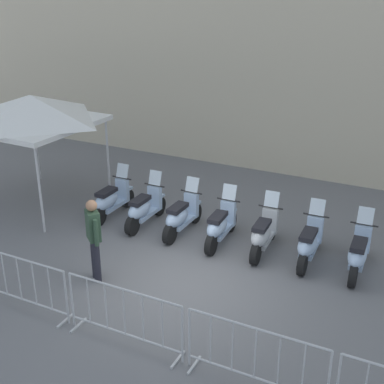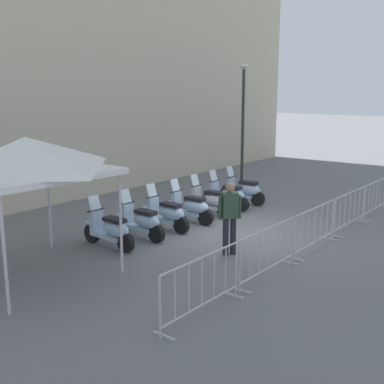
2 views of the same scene
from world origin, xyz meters
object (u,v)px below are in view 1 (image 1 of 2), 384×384
(motorcycle_2, at_px, (181,216))
(motorcycle_4, at_px, (263,234))
(motorcycle_5, at_px, (309,243))
(canopy_tent, at_px, (31,110))
(motorcycle_6, at_px, (358,254))
(motorcycle_0, at_px, (111,200))
(barrier_segment_1, at_px, (20,283))
(motorcycle_1, at_px, (144,209))
(officer_near_row_end, at_px, (94,236))
(motorcycle_3, at_px, (220,226))
(barrier_segment_2, at_px, (124,316))
(barrier_segment_3, at_px, (255,358))

(motorcycle_2, height_order, motorcycle_4, same)
(motorcycle_5, height_order, canopy_tent, canopy_tent)
(motorcycle_5, distance_m, motorcycle_6, 1.01)
(motorcycle_0, relative_size, motorcycle_6, 1.00)
(motorcycle_0, bearing_deg, barrier_segment_1, -77.34)
(motorcycle_2, bearing_deg, barrier_segment_1, -105.84)
(barrier_segment_1, xyz_separation_m, canopy_tent, (-3.10, 3.80, 1.99))
(motorcycle_1, distance_m, canopy_tent, 3.82)
(motorcycle_6, relative_size, officer_near_row_end, 1.00)
(motorcycle_2, relative_size, motorcycle_4, 1.00)
(motorcycle_3, bearing_deg, motorcycle_2, 179.54)
(motorcycle_1, relative_size, motorcycle_6, 1.00)
(motorcycle_4, relative_size, canopy_tent, 0.59)
(motorcycle_1, height_order, barrier_segment_2, motorcycle_1)
(motorcycle_3, bearing_deg, barrier_segment_1, -118.39)
(motorcycle_6, height_order, barrier_segment_1, motorcycle_6)
(motorcycle_5, relative_size, officer_near_row_end, 1.00)
(barrier_segment_1, bearing_deg, motorcycle_1, 88.24)
(motorcycle_5, distance_m, officer_near_row_end, 4.46)
(motorcycle_6, xyz_separation_m, barrier_segment_3, (-0.65, -3.99, 0.07))
(barrier_segment_3, relative_size, canopy_tent, 0.74)
(motorcycle_0, distance_m, motorcycle_1, 1.01)
(motorcycle_5, height_order, barrier_segment_1, motorcycle_5)
(motorcycle_4, bearing_deg, motorcycle_5, 3.37)
(motorcycle_2, relative_size, canopy_tent, 0.59)
(motorcycle_0, distance_m, barrier_segment_2, 4.99)
(motorcycle_2, relative_size, barrier_segment_3, 0.80)
(motorcycle_6, xyz_separation_m, officer_near_row_end, (-4.54, -2.70, 0.53))
(motorcycle_5, bearing_deg, canopy_tent, -177.79)
(motorcycle_3, distance_m, motorcycle_4, 1.01)
(motorcycle_1, relative_size, motorcycle_2, 1.00)
(motorcycle_5, distance_m, canopy_tent, 7.53)
(motorcycle_3, bearing_deg, motorcycle_1, -178.96)
(motorcycle_4, height_order, barrier_segment_2, motorcycle_4)
(officer_near_row_end, bearing_deg, motorcycle_4, 45.67)
(motorcycle_4, relative_size, barrier_segment_3, 0.80)
(motorcycle_1, relative_size, barrier_segment_2, 0.80)
(motorcycle_0, distance_m, barrier_segment_1, 4.05)
(motorcycle_0, height_order, barrier_segment_3, motorcycle_0)
(motorcycle_3, relative_size, canopy_tent, 0.59)
(motorcycle_5, height_order, barrier_segment_2, motorcycle_5)
(motorcycle_3, relative_size, motorcycle_4, 1.00)
(barrier_segment_3, xyz_separation_m, canopy_tent, (-7.59, 3.67, 1.99))
(motorcycle_0, bearing_deg, motorcycle_6, 1.68)
(motorcycle_0, bearing_deg, motorcycle_4, 1.07)
(motorcycle_6, height_order, officer_near_row_end, officer_near_row_end)
(motorcycle_2, distance_m, canopy_tent, 4.70)
(canopy_tent, bearing_deg, barrier_segment_1, -50.85)
(motorcycle_3, xyz_separation_m, barrier_segment_1, (-2.13, -3.95, 0.07))
(motorcycle_2, bearing_deg, motorcycle_4, 1.89)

